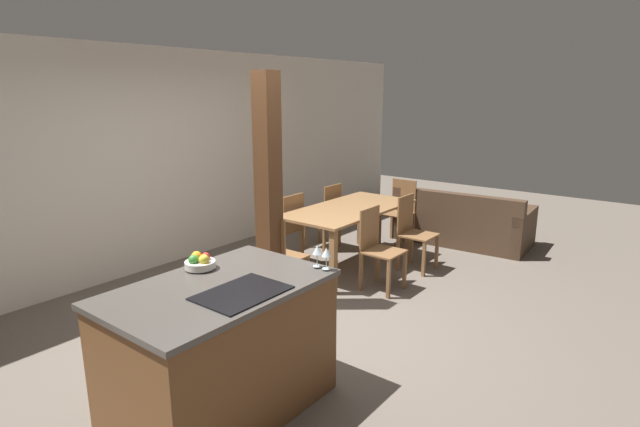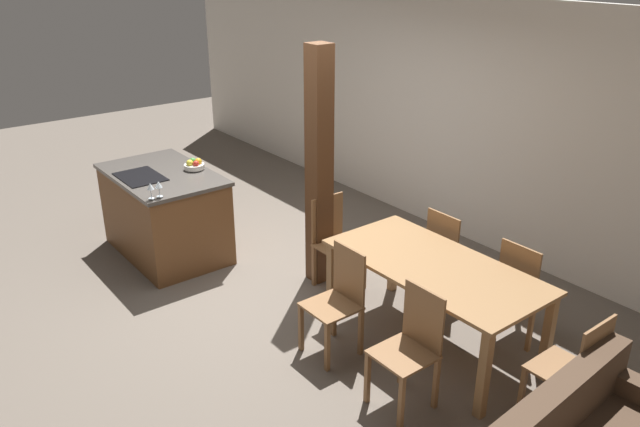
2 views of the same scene
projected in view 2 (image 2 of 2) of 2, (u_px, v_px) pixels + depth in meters
The scene contains 14 objects.
ground_plane at pixel (268, 286), 6.28m from camera, with size 16.00×16.00×0.00m, color #665B51.
wall_back at pixel (447, 117), 7.16m from camera, with size 11.20×0.08×2.70m.
kitchen_island at pixel (165, 213), 6.80m from camera, with size 1.47×0.94×0.95m.
fruit_bowl at pixel (194, 165), 6.69m from camera, with size 0.22×0.22×0.11m.
wine_glass_near at pixel (150, 187), 5.87m from camera, with size 0.07×0.07×0.16m.
wine_glass_middle at pixel (159, 185), 5.91m from camera, with size 0.07×0.07×0.16m.
dining_table at pixel (434, 275), 5.13m from camera, with size 1.85×0.90×0.77m.
dining_chair_near_left at pixel (338, 299), 5.12m from camera, with size 0.40×0.40×0.92m.
dining_chair_near_right at pixel (411, 346), 4.51m from camera, with size 0.40×0.40×0.92m.
dining_chair_far_left at pixel (449, 254), 5.88m from camera, with size 0.40×0.40×0.92m.
dining_chair_far_right at pixel (524, 289), 5.28m from camera, with size 0.40×0.40×0.92m.
dining_chair_head_end at pixel (334, 241), 6.14m from camera, with size 0.40×0.40×0.92m.
dining_chair_foot_end at pixel (574, 371), 4.25m from camera, with size 0.40×0.40×0.92m.
timber_post at pixel (319, 169), 5.97m from camera, with size 0.20×0.20×2.37m.
Camera 2 is at (4.65, -2.95, 3.15)m, focal length 35.00 mm.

